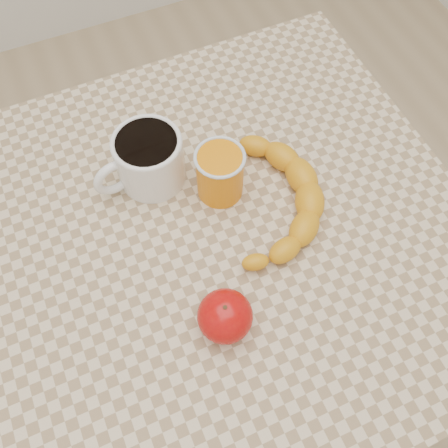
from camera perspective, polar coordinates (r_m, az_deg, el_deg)
name	(u,v)px	position (r m, az deg, el deg)	size (l,w,h in m)	color
ground	(224,351)	(1.51, 0.00, -14.29)	(3.00, 3.00, 0.00)	tan
table	(224,253)	(0.88, 0.00, -3.33)	(0.80, 0.80, 0.75)	beige
coffee_mug	(148,158)	(0.82, -8.73, 7.42)	(0.17, 0.13, 0.10)	white
orange_juice_glass	(220,173)	(0.80, -0.47, 5.83)	(0.08, 0.08, 0.09)	orange
apple	(225,316)	(0.71, 0.12, -10.48)	(0.10, 0.10, 0.07)	#A40508
banana	(269,197)	(0.81, 5.15, 3.06)	(0.31, 0.36, 0.05)	orange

